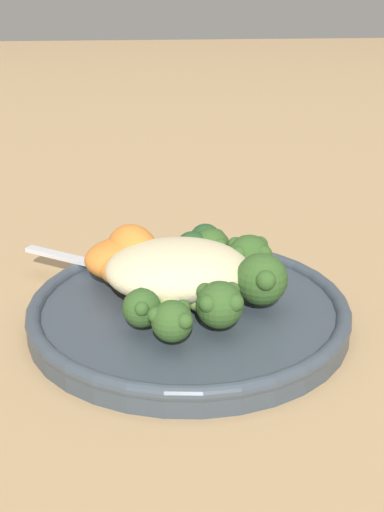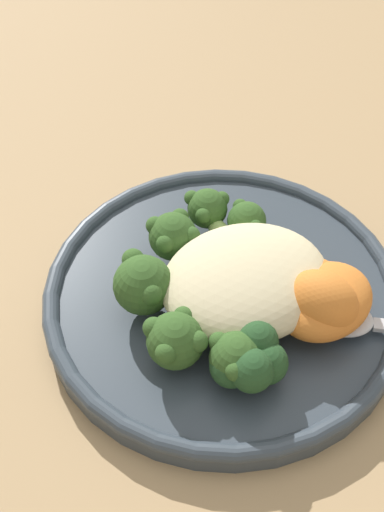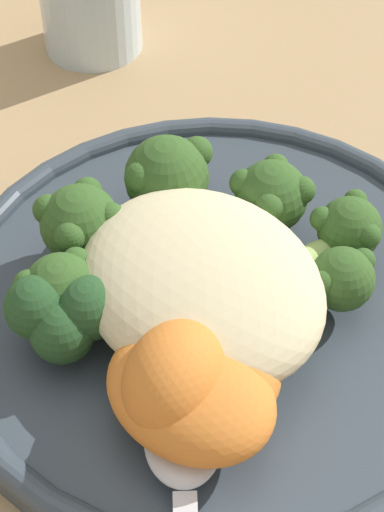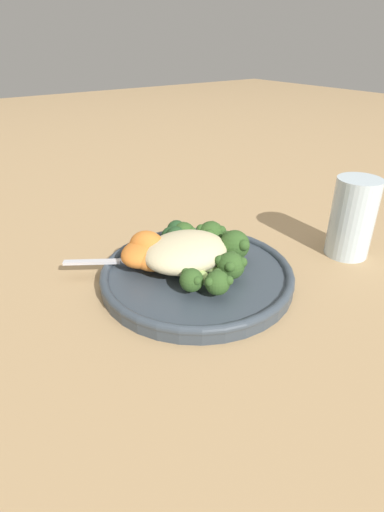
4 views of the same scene
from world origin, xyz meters
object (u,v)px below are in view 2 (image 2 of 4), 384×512
object	(u,v)px
sweet_potato_chunk_0	(305,283)
kale_tuft	(248,358)
plate	(224,297)
broccoli_stalk_4	(188,334)
sweet_potato_chunk_1	(321,302)
sweet_potato_chunk_2	(324,301)
broccoli_stalk_5	(244,340)
broccoli_stalk_0	(250,235)
spoon	(359,321)
broccoli_stalk_2	(194,250)
quinoa_mound	(239,283)
broccoli_stalk_1	(222,231)
broccoli_stalk_3	(158,285)

from	to	relation	value
sweet_potato_chunk_0	kale_tuft	distance (m)	0.07
plate	broccoli_stalk_4	xyz separation A→B (m)	(0.04, 0.04, 0.03)
plate	broccoli_stalk_4	world-z (taller)	broccoli_stalk_4
broccoli_stalk_4	sweet_potato_chunk_1	world-z (taller)	sweet_potato_chunk_1
sweet_potato_chunk_2	kale_tuft	bearing A→B (deg)	15.63
broccoli_stalk_5	broccoli_stalk_0	bearing A→B (deg)	-165.25
sweet_potato_chunk_2	spoon	distance (m)	0.03
broccoli_stalk_5	sweet_potato_chunk_1	size ratio (longest dim) A/B	1.68
broccoli_stalk_4	sweet_potato_chunk_0	world-z (taller)	broccoli_stalk_4
broccoli_stalk_2	sweet_potato_chunk_2	size ratio (longest dim) A/B	1.61
broccoli_stalk_4	broccoli_stalk_5	bearing A→B (deg)	137.56
quinoa_mound	kale_tuft	world-z (taller)	quinoa_mound
broccoli_stalk_0	broccoli_stalk_2	size ratio (longest dim) A/B	0.75
sweet_potato_chunk_1	broccoli_stalk_0	bearing A→B (deg)	-82.86
broccoli_stalk_1	broccoli_stalk_2	xyz separation A→B (m)	(0.03, 0.01, 0.00)
broccoli_stalk_0	spoon	distance (m)	0.10
broccoli_stalk_5	kale_tuft	distance (m)	0.01
quinoa_mound	broccoli_stalk_0	world-z (taller)	quinoa_mound
broccoli_stalk_4	sweet_potato_chunk_0	xyz separation A→B (m)	(-0.09, -0.01, -0.00)
quinoa_mound	broccoli_stalk_3	size ratio (longest dim) A/B	0.98
broccoli_stalk_3	spoon	size ratio (longest dim) A/B	1.07
sweet_potato_chunk_0	broccoli_stalk_0	bearing A→B (deg)	-77.93
kale_tuft	broccoli_stalk_2	bearing A→B (deg)	-94.20
broccoli_stalk_2	kale_tuft	size ratio (longest dim) A/B	2.30
broccoli_stalk_2	broccoli_stalk_3	distance (m)	0.04
broccoli_stalk_0	sweet_potato_chunk_2	bearing A→B (deg)	-152.42
sweet_potato_chunk_0	sweet_potato_chunk_1	xyz separation A→B (m)	(0.00, 0.02, 0.01)
plate	broccoli_stalk_2	xyz separation A→B (m)	(0.01, -0.03, 0.03)
broccoli_stalk_1	broccoli_stalk_4	distance (m)	0.10
sweet_potato_chunk_1	spoon	xyz separation A→B (m)	(-0.02, 0.01, -0.02)
sweet_potato_chunk_0	kale_tuft	bearing A→B (deg)	31.18
broccoli_stalk_5	sweet_potato_chunk_2	world-z (taller)	same
broccoli_stalk_0	broccoli_stalk_3	xyz separation A→B (m)	(0.08, 0.02, 0.01)
broccoli_stalk_1	broccoli_stalk_3	bearing A→B (deg)	114.58
broccoli_stalk_0	broccoli_stalk_5	world-z (taller)	broccoli_stalk_5
broccoli_stalk_4	broccoli_stalk_5	xyz separation A→B (m)	(-0.03, 0.02, -0.00)
sweet_potato_chunk_1	kale_tuft	distance (m)	0.06
sweet_potato_chunk_2	broccoli_stalk_0	bearing A→B (deg)	-78.66
broccoli_stalk_0	sweet_potato_chunk_0	distance (m)	0.06
broccoli_stalk_3	sweet_potato_chunk_1	size ratio (longest dim) A/B	2.35
broccoli_stalk_2	broccoli_stalk_5	bearing A→B (deg)	147.28
sweet_potato_chunk_2	broccoli_stalk_1	bearing A→B (deg)	-70.23
sweet_potato_chunk_0	sweet_potato_chunk_2	size ratio (longest dim) A/B	0.75
broccoli_stalk_2	kale_tuft	world-z (taller)	broccoli_stalk_2
broccoli_stalk_2	quinoa_mound	bearing A→B (deg)	166.09
plate	broccoli_stalk_5	xyz separation A→B (m)	(0.01, 0.05, 0.02)
broccoli_stalk_0	broccoli_stalk_4	size ratio (longest dim) A/B	0.74
sweet_potato_chunk_1	spoon	distance (m)	0.03
sweet_potato_chunk_1	kale_tuft	xyz separation A→B (m)	(0.06, 0.02, -0.01)
plate	kale_tuft	world-z (taller)	kale_tuft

